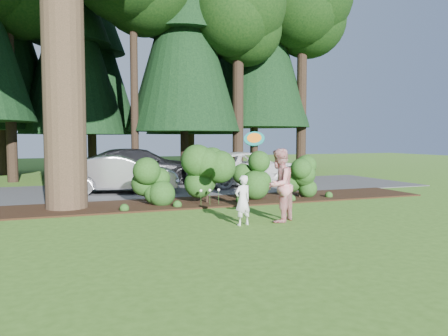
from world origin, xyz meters
The scene contains 12 objects.
ground centered at (0.00, 0.00, 0.00)m, with size 80.00×80.00×0.00m, color #375D1A.
mulch_bed centered at (0.00, 3.25, 0.03)m, with size 16.00×2.50×0.05m, color black.
driveway centered at (0.00, 7.50, 0.01)m, with size 22.00×6.00×0.03m, color #38383A.
shrub_row centered at (0.77, 3.14, 0.81)m, with size 6.53×1.60×1.61m.
lily_cluster centered at (-0.30, 2.40, 0.50)m, with size 0.69×0.09×0.57m.
tree_wall centered at (0.25, 16.38, 9.50)m, with size 25.66×12.15×17.09m.
car_silver_wagon centered at (-2.53, 6.69, 0.76)m, with size 1.55×4.44×1.46m, color #B1B1B6.
car_white_suv centered at (3.28, 7.68, 0.79)m, with size 2.51×5.45×1.52m, color silver.
car_dark_suv centered at (-1.25, 9.80, 0.86)m, with size 2.32×5.71×1.66m, color black.
child centered at (-0.49, -0.74, 0.63)m, with size 0.46×0.30×1.27m, color silver.
adult centered at (0.59, -0.64, 0.96)m, with size 0.93×0.73×1.92m, color #A8161F.
frisbee centered at (-0.17, -0.72, 2.18)m, with size 0.61×0.44×0.51m.
Camera 1 is at (-4.73, -10.75, 2.21)m, focal length 35.00 mm.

